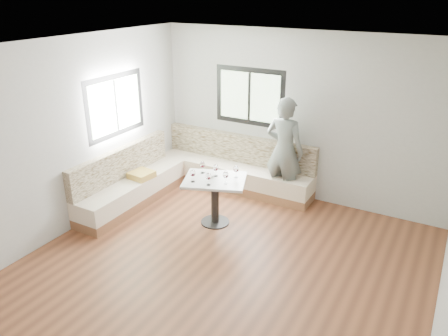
{
  "coord_description": "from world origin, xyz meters",
  "views": [
    {
      "loc": [
        2.34,
        -4.16,
        3.42
      ],
      "look_at": [
        -0.6,
        1.06,
        0.91
      ],
      "focal_mm": 35.0,
      "sensor_mm": 36.0,
      "label": 1
    }
  ],
  "objects": [
    {
      "name": "person",
      "position": [
        -0.09,
        2.19,
        0.9
      ],
      "size": [
        0.69,
        0.49,
        1.81
      ],
      "primitive_type": "imported",
      "rotation": [
        0.0,
        0.0,
        3.06
      ],
      "color": "slate",
      "rests_on": "ground"
    },
    {
      "name": "wine_glass_d",
      "position": [
        -0.74,
        1.05,
        0.88
      ],
      "size": [
        0.08,
        0.08,
        0.19
      ],
      "color": "white",
      "rests_on": "table"
    },
    {
      "name": "wine_glass_c",
      "position": [
        -0.48,
        0.89,
        0.88
      ],
      "size": [
        0.08,
        0.08,
        0.19
      ],
      "color": "white",
      "rests_on": "table"
    },
    {
      "name": "room",
      "position": [
        -0.08,
        0.08,
        1.41
      ],
      "size": [
        5.01,
        5.01,
        2.81
      ],
      "color": "brown",
      "rests_on": "ground"
    },
    {
      "name": "wine_glass_a",
      "position": [
        -0.93,
        0.71,
        0.88
      ],
      "size": [
        0.08,
        0.08,
        0.19
      ],
      "color": "white",
      "rests_on": "table"
    },
    {
      "name": "banquette",
      "position": [
        -1.59,
        1.63,
        0.33
      ],
      "size": [
        2.9,
        2.8,
        0.95
      ],
      "color": "brown",
      "rests_on": "ground"
    },
    {
      "name": "olive_ramekin",
      "position": [
        -0.78,
        0.99,
        0.77
      ],
      "size": [
        0.1,
        0.1,
        0.04
      ],
      "color": "white",
      "rests_on": "table"
    },
    {
      "name": "table",
      "position": [
        -0.7,
        0.96,
        0.56
      ],
      "size": [
        1.1,
        0.98,
        0.74
      ],
      "rotation": [
        0.0,
        0.0,
        0.37
      ],
      "color": "black",
      "rests_on": "ground"
    },
    {
      "name": "wine_glass_f",
      "position": [
        -0.98,
        1.06,
        0.88
      ],
      "size": [
        0.08,
        0.08,
        0.19
      ],
      "color": "white",
      "rests_on": "table"
    },
    {
      "name": "wine_glass_e",
      "position": [
        -0.45,
        1.16,
        0.88
      ],
      "size": [
        0.08,
        0.08,
        0.19
      ],
      "color": "white",
      "rests_on": "table"
    },
    {
      "name": "wine_glass_b",
      "position": [
        -0.67,
        0.72,
        0.88
      ],
      "size": [
        0.08,
        0.08,
        0.19
      ],
      "color": "white",
      "rests_on": "table"
    }
  ]
}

